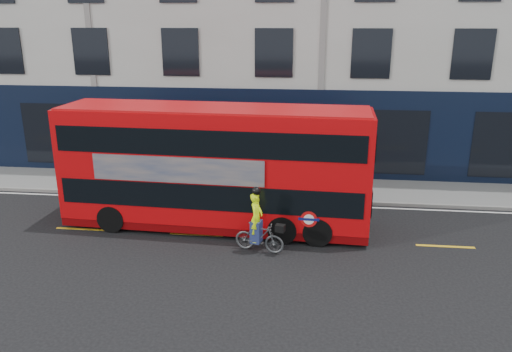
# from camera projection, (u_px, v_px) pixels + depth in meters

# --- Properties ---
(ground) EXTENTS (120.00, 120.00, 0.00)m
(ground) POSITION_uv_depth(u_px,v_px,m) (318.00, 262.00, 14.71)
(ground) COLOR black
(ground) RESTS_ON ground
(pavement) EXTENTS (60.00, 3.00, 0.12)m
(pavement) POSITION_uv_depth(u_px,v_px,m) (317.00, 189.00, 20.86)
(pavement) COLOR slate
(pavement) RESTS_ON ground
(kerb) EXTENTS (60.00, 0.12, 0.13)m
(kerb) POSITION_uv_depth(u_px,v_px,m) (317.00, 201.00, 19.43)
(kerb) COLOR gray
(kerb) RESTS_ON ground
(building_terrace) EXTENTS (50.00, 10.07, 15.00)m
(building_terrace) POSITION_uv_depth(u_px,v_px,m) (322.00, 6.00, 24.74)
(building_terrace) COLOR beige
(building_terrace) RESTS_ON ground
(road_edge_line) EXTENTS (58.00, 0.10, 0.01)m
(road_edge_line) POSITION_uv_depth(u_px,v_px,m) (317.00, 205.00, 19.17)
(road_edge_line) COLOR silver
(road_edge_line) RESTS_ON ground
(lane_dashes) EXTENTS (58.00, 0.12, 0.01)m
(lane_dashes) POSITION_uv_depth(u_px,v_px,m) (318.00, 240.00, 16.13)
(lane_dashes) COLOR gold
(lane_dashes) RESTS_ON ground
(bus) EXTENTS (10.37, 2.81, 4.14)m
(bus) POSITION_uv_depth(u_px,v_px,m) (216.00, 167.00, 16.66)
(bus) COLOR red
(bus) RESTS_ON ground
(cyclist) EXTENTS (1.62, 0.78, 2.08)m
(cyclist) POSITION_uv_depth(u_px,v_px,m) (258.00, 230.00, 15.19)
(cyclist) COLOR #4E5153
(cyclist) RESTS_ON ground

